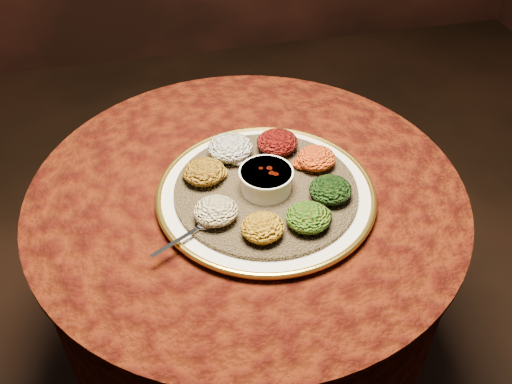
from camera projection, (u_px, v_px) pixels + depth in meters
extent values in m
plane|color=black|center=(249.00, 368.00, 1.74)|extent=(4.00, 4.00, 0.00)
cylinder|color=black|center=(249.00, 364.00, 1.73)|extent=(0.44, 0.44, 0.04)
cylinder|color=black|center=(248.00, 299.00, 1.51)|extent=(0.12, 0.12, 0.68)
cylinder|color=black|center=(247.00, 200.00, 1.27)|extent=(0.80, 0.80, 0.04)
cylinder|color=#3B1005|center=(248.00, 244.00, 1.37)|extent=(0.93, 0.93, 0.34)
cylinder|color=#3B1005|center=(247.00, 191.00, 1.25)|extent=(0.96, 0.96, 0.01)
cylinder|color=silver|center=(266.00, 195.00, 1.22)|extent=(0.56, 0.56, 0.02)
torus|color=gold|center=(266.00, 193.00, 1.21)|extent=(0.47, 0.47, 0.01)
cylinder|color=brown|center=(266.00, 190.00, 1.21)|extent=(0.50, 0.50, 0.01)
cylinder|color=white|center=(266.00, 180.00, 1.19)|extent=(0.11, 0.11, 0.05)
cylinder|color=white|center=(266.00, 172.00, 1.18)|extent=(0.11, 0.11, 0.01)
cylinder|color=#630D04|center=(266.00, 175.00, 1.18)|extent=(0.09, 0.09, 0.01)
ellipsoid|color=silver|center=(205.00, 224.00, 1.12)|extent=(0.04, 0.03, 0.01)
cube|color=silver|center=(176.00, 242.00, 1.09)|extent=(0.10, 0.06, 0.00)
ellipsoid|color=silver|center=(230.00, 148.00, 1.27)|extent=(0.10, 0.10, 0.05)
ellipsoid|color=black|center=(277.00, 142.00, 1.29)|extent=(0.09, 0.09, 0.05)
ellipsoid|color=#C28A10|center=(316.00, 158.00, 1.25)|extent=(0.09, 0.08, 0.04)
ellipsoid|color=black|center=(330.00, 190.00, 1.17)|extent=(0.09, 0.09, 0.04)
ellipsoid|color=#A4360A|center=(308.00, 217.00, 1.11)|extent=(0.09, 0.09, 0.04)
ellipsoid|color=#B4840F|center=(263.00, 227.00, 1.09)|extent=(0.09, 0.08, 0.04)
ellipsoid|color=maroon|center=(216.00, 211.00, 1.12)|extent=(0.09, 0.08, 0.04)
ellipsoid|color=#8B6310|center=(204.00, 172.00, 1.21)|extent=(0.09, 0.09, 0.04)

